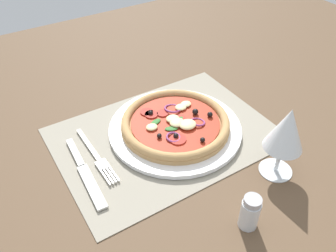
{
  "coord_description": "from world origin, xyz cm",
  "views": [
    {
      "loc": [
        29.49,
        48.63,
        50.42
      ],
      "look_at": [
        -0.79,
        0.0,
        2.41
      ],
      "focal_mm": 37.52,
      "sensor_mm": 36.0,
      "label": 1
    }
  ],
  "objects": [
    {
      "name": "placemat",
      "position": [
        0.0,
        0.0,
        0.2
      ],
      "size": [
        45.56,
        32.82,
        0.4
      ],
      "primitive_type": "cube",
      "color": "gray",
      "rests_on": "ground_plane"
    },
    {
      "name": "pizza",
      "position": [
        -2.67,
        -0.09,
        2.5
      ],
      "size": [
        23.42,
        23.42,
        2.64
      ],
      "color": "tan",
      "rests_on": "plate"
    },
    {
      "name": "plate",
      "position": [
        -2.65,
        -0.1,
        0.9
      ],
      "size": [
        28.79,
        28.79,
        1.01
      ],
      "primitive_type": "cylinder",
      "color": "white",
      "rests_on": "placemat"
    },
    {
      "name": "knife",
      "position": [
        18.85,
        1.43,
        0.65
      ],
      "size": [
        2.72,
        20.06,
        0.62
      ],
      "rotation": [
        0.0,
        0.0,
        1.52
      ],
      "color": "silver",
      "rests_on": "placemat"
    },
    {
      "name": "pepper_shaker",
      "position": [
        0.07,
        26.37,
        3.25
      ],
      "size": [
        3.2,
        3.2,
        6.7
      ],
      "color": "silver",
      "rests_on": "ground_plane"
    },
    {
      "name": "wine_glass",
      "position": [
        -12.88,
        20.03,
        10.16
      ],
      "size": [
        7.2,
        7.2,
        14.9
      ],
      "color": "silver",
      "rests_on": "ground_plane"
    },
    {
      "name": "fork",
      "position": [
        15.26,
        -0.95,
        0.62
      ],
      "size": [
        2.26,
        18.02,
        0.44
      ],
      "rotation": [
        0.0,
        0.0,
        1.59
      ],
      "color": "silver",
      "rests_on": "placemat"
    },
    {
      "name": "ground_plane",
      "position": [
        0.0,
        0.0,
        -1.2
      ],
      "size": [
        190.0,
        140.0,
        2.4
      ],
      "primitive_type": "cube",
      "color": "brown"
    }
  ]
}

